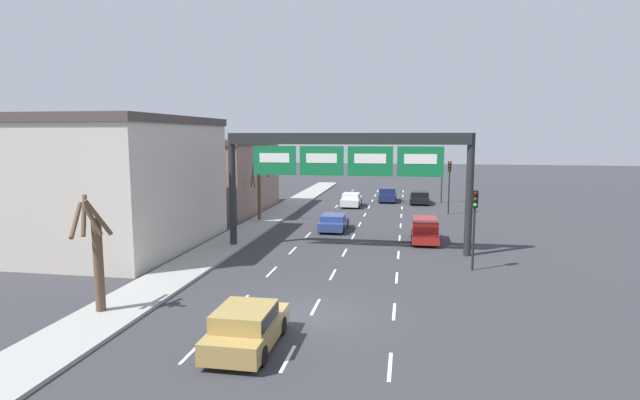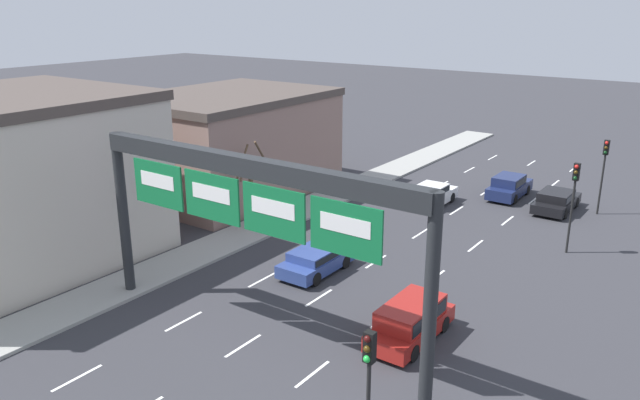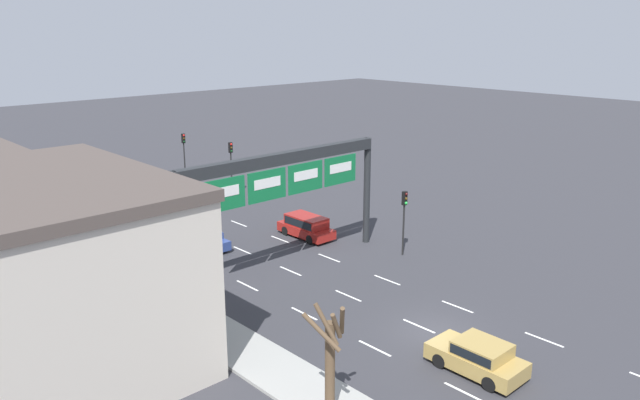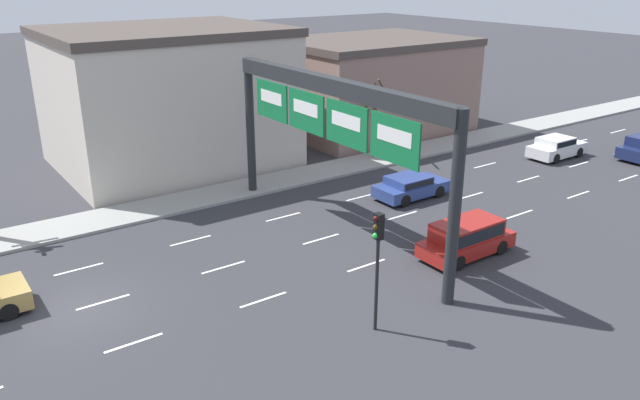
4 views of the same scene
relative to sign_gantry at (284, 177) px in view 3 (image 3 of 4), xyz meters
The scene contains 16 objects.
ground_plane 12.93m from the sign_gantry, 90.00° to the right, with size 220.00×220.00×0.00m, color #333338.
sidewalk_left 15.18m from the sign_gantry, 124.80° to the right, with size 2.80×110.00×0.15m.
lane_dashes 6.21m from the sign_gantry, 90.00° to the left, with size 6.72×67.00×0.01m.
sign_gantry is the anchor object (origin of this frame).
building_near 15.54m from the sign_gantry, behind, with size 11.40×13.50×8.40m.
car_navy 24.75m from the sign_gantry, 86.01° to the left, with size 1.84×4.36×1.54m.
suv_red 7.94m from the sign_gantry, 36.03° to the left, with size 1.81×4.42×1.59m.
car_gold 15.89m from the sign_gantry, 96.01° to the right, with size 1.99×4.22×1.49m.
car_black 24.21m from the sign_gantry, 77.58° to the left, with size 1.99×4.44×1.32m.
car_white 20.32m from the sign_gantry, 95.28° to the left, with size 1.85×4.14×1.38m.
car_blue 8.59m from the sign_gantry, 104.65° to the left, with size 1.92×4.15×1.24m.
traffic_light_near_gantry 18.19m from the sign_gantry, 65.21° to the left, with size 0.30×0.35×4.86m.
traffic_light_mid_block 25.20m from the sign_gantry, 72.81° to the left, with size 0.30×0.35×4.70m.
traffic_light_far_end 8.50m from the sign_gantry, 24.95° to the right, with size 0.30×0.35×4.33m.
tree_bare_closest 13.34m from the sign_gantry, 131.40° to the left, with size 1.65×1.64×5.21m.
tree_bare_second 15.81m from the sign_gantry, 123.39° to the right, with size 1.79×1.55×4.73m.
Camera 3 is at (-23.06, -16.49, 14.58)m, focal length 35.00 mm.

